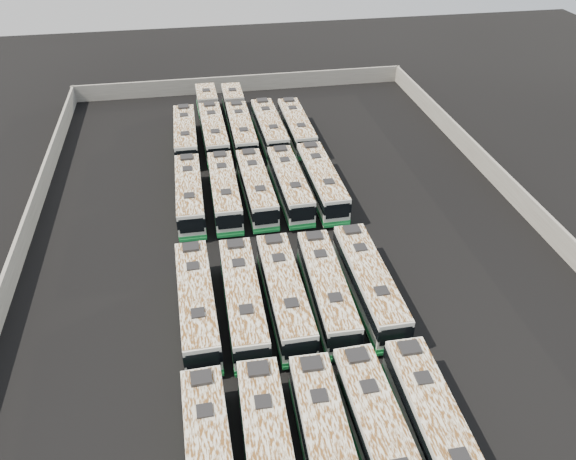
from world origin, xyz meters
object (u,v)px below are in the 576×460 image
object	(u,v)px
bus_midback_far_right	(322,181)
bus_back_center	(238,120)
bus_midfront_center	(285,294)
bus_midback_left	(225,191)
bus_back_far_left	(186,135)
bus_midfront_right	(327,289)
bus_back_right	(269,129)
bus_front_left	(269,458)
bus_midback_far_left	(190,194)
bus_midback_center	(256,188)
bus_back_left	(211,122)
bus_midfront_left	(243,300)
bus_midfront_far_right	(369,283)
bus_front_right	(382,440)
bus_front_far_right	(436,431)
bus_front_center	(328,451)
bus_midback_right	(290,184)
bus_midfront_far_left	(197,303)
bus_back_far_right	(297,127)

from	to	relation	value
bus_midback_far_right	bus_back_center	world-z (taller)	bus_midback_far_right
bus_midfront_center	bus_midback_left	world-z (taller)	bus_midfront_center
bus_midback_left	bus_back_far_left	distance (m)	13.23
bus_midfront_right	bus_back_right	world-z (taller)	bus_back_right
bus_front_left	bus_back_right	distance (m)	41.41
bus_midback_far_left	bus_midback_center	xyz separation A→B (m)	(6.28, 0.09, -0.00)
bus_back_left	bus_back_right	bearing A→B (deg)	-26.77
bus_midfront_left	bus_midfront_far_right	xyz separation A→B (m)	(9.44, 0.18, 0.01)
bus_back_left	bus_midback_center	bearing A→B (deg)	-79.69
bus_front_right	bus_midback_left	distance (m)	28.88
bus_midback_left	bus_back_center	bearing A→B (deg)	79.41
bus_midback_far_right	bus_front_left	bearing A→B (deg)	-109.36
bus_midback_far_left	bus_back_left	world-z (taller)	bus_back_left
bus_front_left	bus_back_left	size ratio (longest dim) A/B	0.65
bus_front_far_right	bus_midback_far_left	xyz separation A→B (m)	(-12.69, 28.13, -0.05)
bus_front_center	bus_back_right	xyz separation A→B (m)	(3.08, 41.07, -0.00)
bus_midback_center	bus_back_far_left	distance (m)	14.22
bus_midback_center	bus_back_right	distance (m)	13.10
bus_front_right	bus_midfront_right	bearing A→B (deg)	88.94
bus_front_left	bus_midback_right	bearing A→B (deg)	78.73
bus_front_far_right	bus_midback_far_left	distance (m)	30.86
bus_midfront_far_left	bus_midback_far_right	bearing A→B (deg)	48.92
bus_front_right	bus_midfront_far_right	size ratio (longest dim) A/B	1.01
bus_midfront_far_left	bus_midback_far_left	size ratio (longest dim) A/B	1.02
bus_midback_far_left	bus_back_left	xyz separation A→B (m)	(3.10, 15.86, 0.04)
bus_midback_left	bus_midback_far_right	xyz separation A→B (m)	(9.38, 0.07, 0.05)
bus_midfront_far_right	bus_midback_center	distance (m)	16.61
bus_back_left	bus_back_far_right	xyz separation A→B (m)	(9.52, -3.12, -0.05)
bus_midfront_right	bus_midfront_far_right	bearing A→B (deg)	2.50
bus_front_left	bus_front_far_right	xyz separation A→B (m)	(9.47, 0.00, -0.00)
bus_front_center	bus_midback_left	world-z (taller)	bus_front_center
bus_midback_left	bus_midback_right	xyz separation A→B (m)	(6.26, 0.09, 0.01)
bus_back_far_left	bus_back_far_right	size ratio (longest dim) A/B	1.00
bus_front_far_right	bus_midback_center	bearing A→B (deg)	103.20
bus_front_far_right	bus_midback_left	world-z (taller)	bus_front_far_right
bus_midback_far_left	bus_midback_center	size ratio (longest dim) A/B	1.00
bus_midfront_left	bus_midfront_far_right	distance (m)	9.44
bus_front_left	bus_midfront_right	world-z (taller)	bus_front_left
bus_midfront_center	bus_midback_center	xyz separation A→B (m)	(-0.02, 15.42, -0.04)
bus_midback_right	bus_back_center	bearing A→B (deg)	100.54
bus_front_center	bus_midback_far_right	xyz separation A→B (m)	(6.23, 28.37, 0.01)
bus_midback_far_left	bus_midback_far_right	size ratio (longest dim) A/B	0.97
bus_midfront_far_left	bus_front_center	bearing A→B (deg)	-65.34
bus_front_right	bus_back_far_right	world-z (taller)	bus_front_right
bus_back_far_left	bus_back_left	distance (m)	4.31
bus_midfront_far_left	bus_midback_right	bearing A→B (deg)	56.61
bus_midback_left	bus_midback_far_right	world-z (taller)	bus_midback_far_right
bus_front_left	bus_front_center	bearing A→B (deg)	-1.11
bus_front_right	bus_back_right	size ratio (longest dim) A/B	1.01
bus_midfront_center	bus_front_center	bearing A→B (deg)	-89.96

